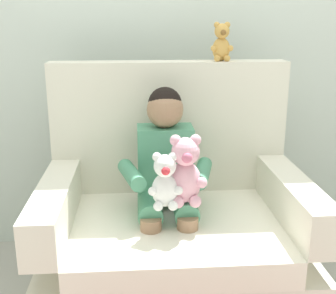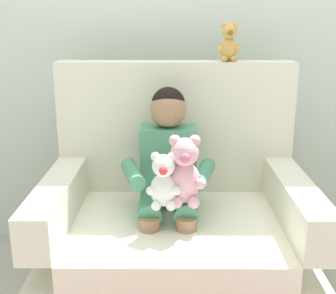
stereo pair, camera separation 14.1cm
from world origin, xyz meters
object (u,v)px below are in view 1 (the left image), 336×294
(plush_pink, at_px, (185,172))
(plush_honey_on_backrest, at_px, (222,43))
(seated_child, at_px, (166,169))
(plush_white, at_px, (165,182))
(armchair, at_px, (174,233))

(plush_pink, distance_m, plush_honey_on_backrest, 0.73)
(seated_child, bearing_deg, plush_white, -88.59)
(armchair, relative_size, seated_child, 1.46)
(plush_white, height_order, plush_pink, plush_pink)
(plush_white, distance_m, plush_pink, 0.10)
(plush_white, xyz_separation_m, plush_honey_on_backrest, (0.32, 0.50, 0.54))
(armchair, relative_size, plush_white, 4.93)
(armchair, distance_m, plush_honey_on_backrest, 0.97)
(seated_child, distance_m, plush_white, 0.20)
(armchair, bearing_deg, plush_pink, -77.65)
(plush_white, bearing_deg, seated_child, 92.46)
(seated_child, relative_size, plush_white, 3.39)
(seated_child, distance_m, plush_honey_on_backrest, 0.69)
(armchair, height_order, seated_child, armchair)
(plush_white, distance_m, plush_honey_on_backrest, 0.80)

